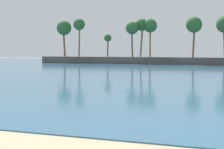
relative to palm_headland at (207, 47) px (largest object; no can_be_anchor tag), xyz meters
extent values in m
cube|color=#33607F|center=(-1.48, -17.28, -4.38)|extent=(220.00, 114.56, 0.06)
cube|color=#514C47|center=(-1.48, 0.00, -3.51)|extent=(84.00, 6.00, 1.80)
cylinder|color=brown|center=(-16.34, 0.63, 1.50)|extent=(0.89, 0.68, 8.25)
sphere|color=#285B2D|center=(-16.34, 0.63, 5.62)|extent=(3.20, 3.20, 3.20)
cylinder|color=brown|center=(-37.99, -0.44, 1.29)|extent=(0.78, 0.77, 7.83)
sphere|color=#285B2D|center=(-37.99, -0.44, 5.19)|extent=(4.02, 4.02, 4.02)
cylinder|color=brown|center=(4.01, 0.77, 1.32)|extent=(0.93, 0.60, 7.89)
cylinder|color=brown|center=(-2.98, -0.95, 1.31)|extent=(0.82, 0.84, 7.87)
sphere|color=#285B2D|center=(-2.98, -0.95, 5.23)|extent=(3.85, 3.85, 3.85)
cylinder|color=brown|center=(-33.41, -0.46, 1.72)|extent=(0.54, 0.55, 8.67)
sphere|color=#285B2D|center=(-33.41, -0.46, 6.05)|extent=(3.15, 3.15, 3.15)
cylinder|color=brown|center=(-25.75, 1.04, -0.11)|extent=(0.47, 0.57, 5.02)
sphere|color=#285B2D|center=(-25.75, 1.04, 2.39)|extent=(2.00, 2.00, 2.00)
cylinder|color=brown|center=(-14.08, 0.64, 1.37)|extent=(0.47, 0.72, 7.98)
sphere|color=#285B2D|center=(-14.08, 0.64, 5.35)|extent=(3.52, 3.52, 3.52)
cylinder|color=brown|center=(-18.27, -1.48, 1.05)|extent=(0.73, 0.62, 7.35)
sphere|color=#285B2D|center=(-18.27, -1.48, 4.72)|extent=(3.27, 3.27, 3.27)
camera|label=1|loc=(6.80, -87.81, -0.73)|focal=56.63mm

